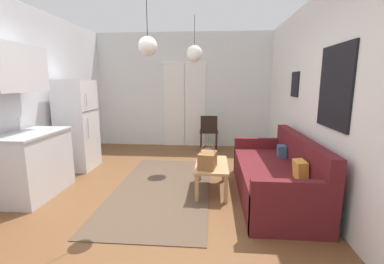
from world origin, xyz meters
TOP-DOWN VIEW (x-y plane):
  - ground_plane at (0.00, 0.00)m, footprint 4.85×7.48m
  - wall_back at (0.00, 3.49)m, footprint 4.45×0.13m
  - wall_right at (2.17, 0.00)m, footprint 0.12×7.08m
  - area_rug at (0.00, 0.61)m, footprint 1.41×2.84m
  - couch at (1.67, 0.47)m, footprint 0.89×2.15m
  - coffee_table at (0.74, 0.61)m, footprint 0.47×0.88m
  - bamboo_vase at (0.68, 0.71)m, footprint 0.11×0.11m
  - handbag at (0.68, 0.41)m, footprint 0.27×0.36m
  - refrigerator at (-1.75, 1.48)m, footprint 0.59×0.65m
  - kitchen_counter at (-1.79, 0.26)m, footprint 0.60×1.09m
  - accent_chair at (0.65, 2.90)m, footprint 0.43×0.41m
  - pendant_lamp_near at (0.01, -0.10)m, footprint 0.21×0.21m
  - pendant_lamp_far at (0.39, 1.87)m, footprint 0.30×0.30m

SIDE VIEW (x-z plane):
  - ground_plane at x=0.00m, z-range -0.10..0.00m
  - area_rug at x=0.00m, z-range 0.00..0.01m
  - couch at x=1.67m, z-range -0.15..0.71m
  - coffee_table at x=0.74m, z-range 0.15..0.57m
  - accent_chair at x=0.65m, z-range 0.07..0.92m
  - bamboo_vase at x=0.68m, z-range 0.31..0.73m
  - handbag at x=0.68m, z-range 0.36..0.70m
  - kitchen_counter at x=-1.79m, z-range -0.25..1.84m
  - refrigerator at x=-1.75m, z-range 0.00..1.63m
  - wall_back at x=0.00m, z-range -0.01..2.76m
  - wall_right at x=2.17m, z-range 0.00..2.78m
  - pendant_lamp_near at x=0.01m, z-range 1.55..2.44m
  - pendant_lamp_far at x=0.39m, z-range 1.70..2.52m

